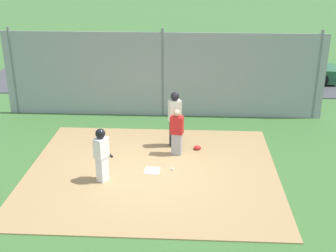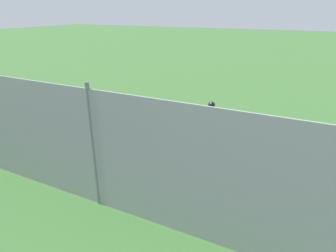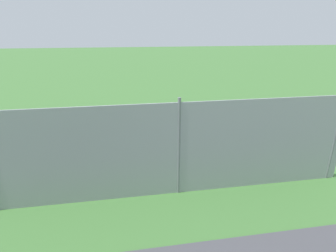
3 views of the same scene
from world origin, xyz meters
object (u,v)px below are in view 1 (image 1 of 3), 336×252
runner (101,152)px  parked_car_dark (236,67)px  parked_car_green (290,68)px  umpire (175,118)px  parked_car_white (107,65)px  home_plate (152,171)px  baseball_bat (106,152)px  baseball (172,169)px  catcher (177,132)px  catcher_mask (197,148)px

runner → parked_car_dark: runner is taller
parked_car_green → parked_car_dark: 2.60m
umpire → parked_car_white: size_ratio=0.42×
home_plate → baseball_bat: baseball_bat is taller
runner → baseball: size_ratio=20.81×
catcher → umpire: 0.68m
catcher → baseball: 1.31m
catcher_mask → parked_car_green: bearing=-118.3°
baseball_bat → catcher_mask: catcher_mask is taller
catcher_mask → baseball: size_ratio=3.24×
baseball_bat → catcher_mask: (-2.86, -0.40, 0.03)m
catcher_mask → parked_car_white: parked_car_white is taller
baseball → umpire: bearing=-89.8°
parked_car_dark → umpire: bearing=-100.5°
catcher → umpire: (0.09, -0.64, 0.21)m
catcher_mask → parked_car_dark: size_ratio=0.05×
catcher_mask → home_plate: bearing=50.0°
parked_car_green → parked_car_dark: bearing=-176.0°
umpire → parked_car_white: bearing=-175.7°
home_plate → umpire: 2.14m
umpire → parked_car_white: (3.72, -8.31, -0.38)m
catcher_mask → parked_car_dark: parked_car_dark is taller
home_plate → runner: bearing=25.3°
umpire → baseball: bearing=-19.6°
parked_car_dark → home_plate: bearing=-100.5°
umpire → baseball_bat: size_ratio=2.17×
runner → catcher_mask: runner is taller
runner → baseball_bat: 1.99m
home_plate → parked_car_green: (-5.83, -9.95, 0.57)m
home_plate → baseball: baseball is taller
home_plate → baseball: bearing=-170.5°
catcher → catcher_mask: bearing=132.0°
parked_car_dark → parked_car_green: bearing=3.8°
home_plate → umpire: size_ratio=0.24×
parked_car_white → home_plate: bearing=-77.0°
catcher → parked_car_white: size_ratio=0.34×
baseball → parked_car_white: 10.72m
baseball_bat → parked_car_white: 9.12m
home_plate → parked_car_dark: 10.63m
home_plate → parked_car_white: 10.62m
baseball → parked_car_dark: parked_car_dark is taller
home_plate → baseball_bat: bearing=-37.1°
baseball_bat → catcher: bearing=54.9°
catcher → runner: size_ratio=0.96×
home_plate → catcher: 1.55m
catcher_mask → parked_car_green: size_ratio=0.05×
parked_car_dark → parked_car_white: size_ratio=1.02×
umpire → baseball: 1.96m
baseball → parked_car_white: parked_car_white is taller
umpire → baseball: umpire is taller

